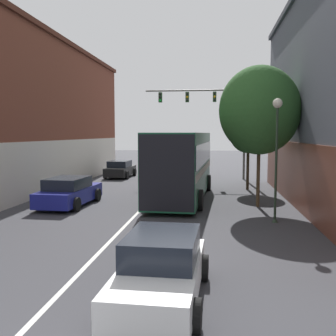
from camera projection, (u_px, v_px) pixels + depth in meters
name	position (u px, v px, depth m)	size (l,w,h in m)	color
lane_center_line	(146.00, 204.00, 20.19)	(0.14, 43.83, 0.01)	silver
bus	(182.00, 162.00, 21.84)	(3.16, 10.67, 3.67)	#145133
hatchback_foreground	(161.00, 269.00, 8.61)	(2.04, 4.24, 1.43)	silver
parked_car_left_near	(120.00, 169.00, 32.58)	(2.10, 4.24, 1.40)	black
parked_car_left_mid	(69.00, 192.00, 19.78)	(2.27, 4.74, 1.45)	navy
traffic_signal_gantry	(213.00, 111.00, 31.09)	(7.96, 0.36, 7.34)	#514C47
street_lamp	(277.00, 141.00, 15.83)	(0.39, 0.39, 5.04)	#233323
street_tree_near	(260.00, 110.00, 19.19)	(3.95, 3.56, 6.95)	#4C3823
street_tree_far	(248.00, 132.00, 25.21)	(2.49, 2.24, 5.10)	#3D2D1E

